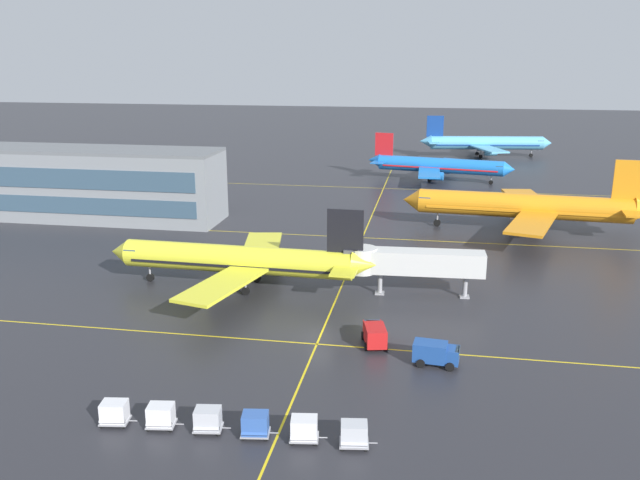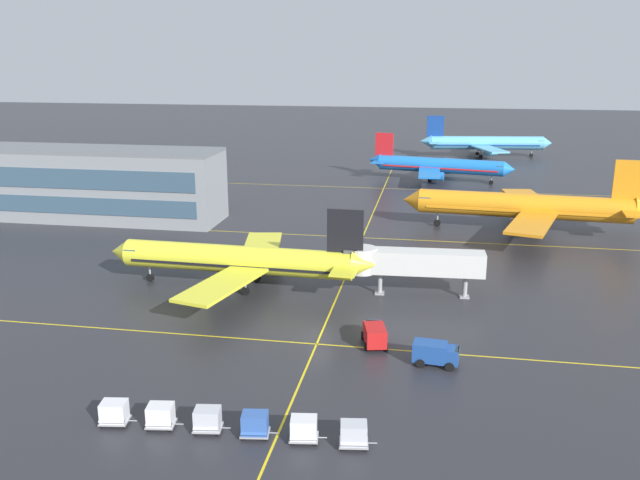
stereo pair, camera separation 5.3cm
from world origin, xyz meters
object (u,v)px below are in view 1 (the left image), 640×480
at_px(baggage_cart_row_rightmost, 354,434).
at_px(baggage_cart_row_fourth, 255,424).
at_px(service_truck_red_van, 375,334).
at_px(baggage_cart_row_fifth, 304,429).
at_px(airliner_third_row, 438,166).
at_px(baggage_cart_row_second, 161,416).
at_px(jet_bridge, 403,262).
at_px(airliner_front_gate, 240,260).
at_px(airliner_second_row, 526,206).
at_px(airliner_far_left_stand, 485,143).
at_px(baggage_cart_row_leftmost, 114,413).
at_px(baggage_cart_row_middle, 208,420).
at_px(service_truck_catering, 436,353).

bearing_deg(baggage_cart_row_rightmost, baggage_cart_row_fourth, 179.56).
distance_m(service_truck_red_van, baggage_cart_row_fifth, 17.89).
height_order(airliner_third_row, baggage_cart_row_rightmost, airliner_third_row).
distance_m(baggage_cart_row_second, jet_bridge, 36.15).
distance_m(airliner_third_row, baggage_cart_row_fourth, 107.26).
height_order(airliner_front_gate, baggage_cart_row_fifth, airliner_front_gate).
distance_m(airliner_second_row, baggage_cart_row_second, 72.93).
height_order(airliner_third_row, airliner_far_left_stand, airliner_far_left_stand).
distance_m(airliner_second_row, baggage_cart_row_leftmost, 74.85).
relative_size(airliner_third_row, jet_bridge, 2.00).
height_order(service_truck_red_van, baggage_cart_row_second, service_truck_red_van).
xyz_separation_m(baggage_cart_row_fifth, baggage_cart_row_rightmost, (3.66, -0.07, 0.00)).
xyz_separation_m(baggage_cart_row_fourth, baggage_cart_row_rightmost, (7.33, -0.06, 0.00)).
height_order(airliner_front_gate, baggage_cart_row_leftmost, airliner_front_gate).
xyz_separation_m(airliner_second_row, jet_bridge, (-17.59, -32.38, -0.04)).
distance_m(baggage_cart_row_leftmost, jet_bridge, 38.09).
distance_m(airliner_third_row, baggage_cart_row_middle, 107.72).
bearing_deg(service_truck_catering, baggage_cart_row_fifth, -123.29).
xyz_separation_m(airliner_second_row, service_truck_catering, (-13.53, -50.19, -2.91)).
height_order(baggage_cart_row_leftmost, baggage_cart_row_middle, same).
xyz_separation_m(service_truck_catering, baggage_cart_row_fifth, (-9.35, -14.24, -0.17)).
relative_size(airliner_second_row, baggage_cart_row_fourth, 13.58).
distance_m(airliner_far_left_stand, baggage_cart_row_fifth, 146.65).
relative_size(airliner_second_row, jet_bridge, 2.37).
bearing_deg(airliner_far_left_stand, service_truck_catering, -95.27).
relative_size(airliner_far_left_stand, baggage_cart_row_middle, 12.65).
height_order(service_truck_catering, baggage_cart_row_leftmost, service_truck_catering).
xyz_separation_m(airliner_third_row, baggage_cart_row_fourth, (-12.69, -106.48, -2.46)).
xyz_separation_m(airliner_third_row, baggage_cart_row_rightmost, (-5.37, -106.54, -2.46)).
xyz_separation_m(baggage_cart_row_rightmost, jet_bridge, (1.64, 32.13, 3.05)).
height_order(airliner_third_row, baggage_cart_row_fourth, airliner_third_row).
bearing_deg(airliner_far_left_stand, airliner_third_row, -107.81).
height_order(airliner_far_left_stand, baggage_cart_row_second, airliner_far_left_stand).
bearing_deg(jet_bridge, service_truck_catering, -77.18).
xyz_separation_m(airliner_second_row, baggage_cart_row_rightmost, (-19.22, -64.51, -3.09)).
bearing_deg(airliner_front_gate, baggage_cart_row_second, -84.58).
bearing_deg(baggage_cart_row_second, baggage_cart_row_fourth, 0.43).
xyz_separation_m(service_truck_catering, baggage_cart_row_rightmost, (-5.69, -14.32, -0.17)).
bearing_deg(airliner_third_row, service_truck_red_van, -93.59).
bearing_deg(service_truck_catering, service_truck_red_van, 150.73).
bearing_deg(baggage_cart_row_fifth, airliner_second_row, 70.45).
bearing_deg(airliner_third_row, baggage_cart_row_leftmost, -102.51).
relative_size(airliner_front_gate, service_truck_red_van, 7.50).
distance_m(airliner_second_row, jet_bridge, 36.85).
bearing_deg(airliner_second_row, baggage_cart_row_rightmost, -106.59).
xyz_separation_m(baggage_cart_row_leftmost, baggage_cart_row_second, (3.66, 0.17, 0.00)).
bearing_deg(baggage_cart_row_middle, baggage_cart_row_rightmost, -0.51).
bearing_deg(service_truck_red_van, baggage_cart_row_leftmost, -135.47).
height_order(service_truck_red_van, baggage_cart_row_fourth, service_truck_red_van).
relative_size(airliner_second_row, service_truck_red_van, 8.72).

